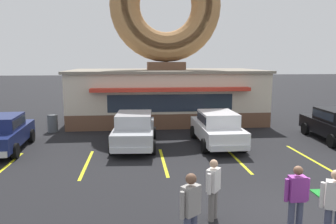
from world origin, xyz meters
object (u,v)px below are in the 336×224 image
Objects in this scene: car_navy at (2,132)px; pedestrian_clipboard_woman at (297,196)px; pedestrian_hooded_kid at (334,204)px; pedestrian_leather_jacket_man at (213,187)px; car_white at (217,127)px; pedestrian_blue_sweater_man at (191,209)px; trash_bin at (53,123)px; car_black at (336,124)px; car_silver at (134,128)px.

pedestrian_clipboard_woman reaches higher than car_navy.
pedestrian_leather_jacket_man is (-2.32, 1.39, -0.08)m from pedestrian_hooded_kid.
car_white is 2.63× the size of pedestrian_blue_sweater_man.
pedestrian_blue_sweater_man reaches higher than trash_bin.
pedestrian_hooded_kid is (3.13, -0.02, -0.02)m from pedestrian_blue_sweater_man.
pedestrian_blue_sweater_man is 1.02× the size of pedestrian_hooded_kid.
pedestrian_blue_sweater_man is 1.07× the size of pedestrian_clipboard_woman.
car_white is at bearing 0.36° from car_navy.
pedestrian_leather_jacket_man is at bearing -137.28° from car_black.
car_white is 2.80× the size of pedestrian_clipboard_woman.
trash_bin is (-6.54, 10.94, -0.37)m from pedestrian_leather_jacket_man.
car_silver is 7.58m from pedestrian_leather_jacket_man.
pedestrian_hooded_kid reaches higher than car_navy.
car_navy is 11.03m from pedestrian_blue_sweater_man.
car_white is 6.10m from car_black.
car_white is at bearing 75.02° from pedestrian_leather_jacket_man.
car_silver is 1.00× the size of car_navy.
trash_bin is at bearing 125.16° from pedestrian_clipboard_woman.
trash_bin is at bearing 166.40° from car_black.
car_white is 9.26m from trash_bin.
pedestrian_hooded_kid is (10.11, -8.55, 0.08)m from car_navy.
pedestrian_blue_sweater_man is at bearing -168.17° from pedestrian_clipboard_woman.
car_black is (6.10, 0.19, 0.00)m from car_white.
trash_bin is (-14.57, 3.53, -0.37)m from car_black.
car_silver is at bearing 1.51° from car_navy.
car_black is 12.46m from pedestrian_blue_sweater_man.
car_silver and car_navy have the same top height.
car_navy reaches higher than pedestrian_leather_jacket_man.
car_black is 15.82m from car_navy.
pedestrian_hooded_kid reaches higher than car_silver.
car_navy is 2.86× the size of pedestrian_clipboard_woman.
car_silver is 5.84m from trash_bin.
car_white and car_silver have the same top height.
pedestrian_leather_jacket_man is (-8.03, -7.41, -0.01)m from car_black.
car_navy is at bearing 140.05° from pedestrian_clipboard_woman.
pedestrian_clipboard_woman reaches higher than pedestrian_leather_jacket_man.
pedestrian_clipboard_woman is 1.67× the size of trash_bin.
pedestrian_blue_sweater_man reaches higher than car_white.
pedestrian_leather_jacket_man reaches higher than trash_bin.
pedestrian_clipboard_woman is at bearing -91.27° from car_white.
pedestrian_leather_jacket_man is at bearing -59.14° from trash_bin.
pedestrian_clipboard_woman reaches higher than car_silver.
car_navy is at bearing 139.77° from pedestrian_hooded_kid.
car_black is at bearing -13.60° from trash_bin.
car_black is 4.78× the size of trash_bin.
pedestrian_hooded_kid is at bearing -122.97° from car_black.
pedestrian_blue_sweater_man is at bearing -135.17° from car_black.
pedestrian_hooded_kid is 15.19m from trash_bin.
pedestrian_hooded_kid is at bearing -0.36° from pedestrian_blue_sweater_man.
car_black reaches higher than pedestrian_leather_jacket_man.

